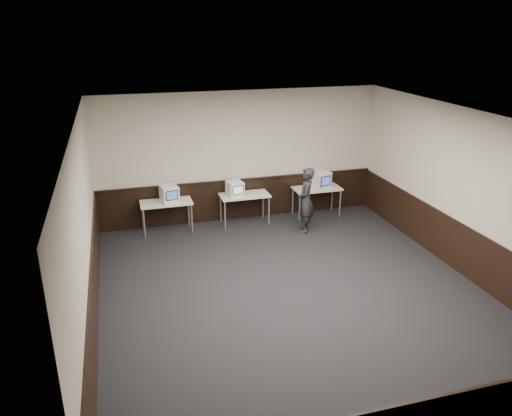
# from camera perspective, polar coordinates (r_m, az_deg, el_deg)

# --- Properties ---
(floor) EXTENTS (8.00, 8.00, 0.00)m
(floor) POSITION_cam_1_polar(r_m,az_deg,el_deg) (9.34, 4.41, -9.82)
(floor) COLOR black
(floor) RESTS_ON ground
(ceiling) EXTENTS (8.00, 8.00, 0.00)m
(ceiling) POSITION_cam_1_polar(r_m,az_deg,el_deg) (8.20, 5.02, 9.86)
(ceiling) COLOR white
(ceiling) RESTS_ON back_wall
(back_wall) EXTENTS (7.00, 0.00, 7.00)m
(back_wall) POSITION_cam_1_polar(r_m,az_deg,el_deg) (12.28, -1.83, 5.90)
(back_wall) COLOR beige
(back_wall) RESTS_ON ground
(front_wall) EXTENTS (7.00, 0.00, 7.00)m
(front_wall) POSITION_cam_1_polar(r_m,az_deg,el_deg) (5.52, 19.81, -15.24)
(front_wall) COLOR beige
(front_wall) RESTS_ON ground
(left_wall) EXTENTS (0.00, 8.00, 8.00)m
(left_wall) POSITION_cam_1_polar(r_m,az_deg,el_deg) (8.17, -19.03, -3.04)
(left_wall) COLOR beige
(left_wall) RESTS_ON ground
(right_wall) EXTENTS (0.00, 8.00, 8.00)m
(right_wall) POSITION_cam_1_polar(r_m,az_deg,el_deg) (10.35, 23.19, 1.35)
(right_wall) COLOR beige
(right_wall) RESTS_ON ground
(wainscot_back) EXTENTS (6.98, 0.04, 1.00)m
(wainscot_back) POSITION_cam_1_polar(r_m,az_deg,el_deg) (12.59, -1.75, 1.03)
(wainscot_back) COLOR black
(wainscot_back) RESTS_ON back_wall
(wainscot_left) EXTENTS (0.04, 7.98, 1.00)m
(wainscot_left) POSITION_cam_1_polar(r_m,az_deg,el_deg) (8.65, -18.04, -9.72)
(wainscot_left) COLOR black
(wainscot_left) RESTS_ON left_wall
(wainscot_right) EXTENTS (0.04, 7.98, 1.00)m
(wainscot_right) POSITION_cam_1_polar(r_m,az_deg,el_deg) (10.72, 22.29, -4.21)
(wainscot_right) COLOR black
(wainscot_right) RESTS_ON right_wall
(wainscot_rail) EXTENTS (6.98, 0.06, 0.04)m
(wainscot_rail) POSITION_cam_1_polar(r_m,az_deg,el_deg) (12.40, -1.75, 3.26)
(wainscot_rail) COLOR black
(wainscot_rail) RESTS_ON wainscot_back
(desk_left) EXTENTS (1.20, 0.60, 0.75)m
(desk_left) POSITION_cam_1_polar(r_m,az_deg,el_deg) (11.87, -10.22, 0.39)
(desk_left) COLOR silver
(desk_left) RESTS_ON ground
(desk_center) EXTENTS (1.20, 0.60, 0.75)m
(desk_center) POSITION_cam_1_polar(r_m,az_deg,el_deg) (12.18, -1.32, 1.24)
(desk_center) COLOR silver
(desk_center) RESTS_ON ground
(desk_right) EXTENTS (1.20, 0.60, 0.75)m
(desk_right) POSITION_cam_1_polar(r_m,az_deg,el_deg) (12.76, 6.97, 2.01)
(desk_right) COLOR silver
(desk_right) RESTS_ON ground
(emac_left) EXTENTS (0.45, 0.47, 0.38)m
(emac_left) POSITION_cam_1_polar(r_m,az_deg,el_deg) (11.79, -9.88, 1.62)
(emac_left) COLOR white
(emac_left) RESTS_ON desk_left
(emac_center) EXTENTS (0.42, 0.43, 0.36)m
(emac_center) POSITION_cam_1_polar(r_m,az_deg,el_deg) (12.01, -2.43, 2.22)
(emac_center) COLOR white
(emac_center) RESTS_ON desk_center
(emac_right) EXTENTS (0.53, 0.55, 0.43)m
(emac_right) POSITION_cam_1_polar(r_m,az_deg,el_deg) (12.69, 7.34, 3.23)
(emac_right) COLOR white
(emac_right) RESTS_ON desk_right
(person) EXTENTS (0.56, 0.67, 1.57)m
(person) POSITION_cam_1_polar(r_m,az_deg,el_deg) (11.70, 5.70, 0.87)
(person) COLOR #232328
(person) RESTS_ON ground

